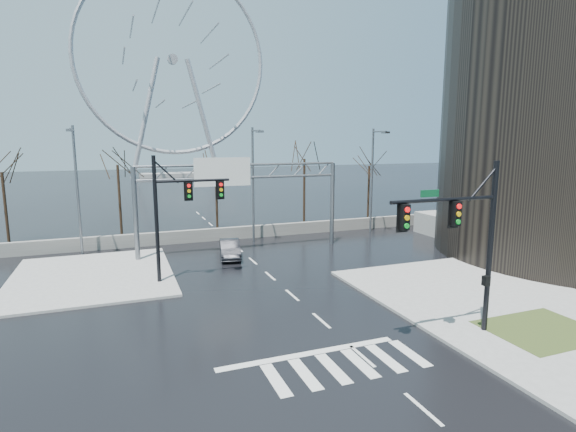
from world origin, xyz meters
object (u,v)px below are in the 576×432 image
ferris_wheel (173,67)px  car (230,249)px  signal_mast_far (175,207)px  sign_gantry (237,188)px  signal_mast_near (468,233)px

ferris_wheel → car: (-6.35, -81.40, -25.44)m
signal_mast_far → car: (4.52, 4.64, -4.14)m
ferris_wheel → sign_gantry: bearing=-93.8°
signal_mast_near → ferris_wheel: bearing=90.1°
ferris_wheel → car: size_ratio=12.16×
signal_mast_far → car: 7.69m
car → signal_mast_near: bearing=-59.8°
signal_mast_far → sign_gantry: bearing=47.5°
car → sign_gantry: bearing=64.5°
sign_gantry → signal_mast_near: bearing=-73.8°
signal_mast_near → car: signal_mast_near is taller
sign_gantry → car: sign_gantry is taller
signal_mast_far → sign_gantry: size_ratio=0.49×
sign_gantry → car: (-0.97, -1.36, -4.49)m
signal_mast_far → car: bearing=45.7°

